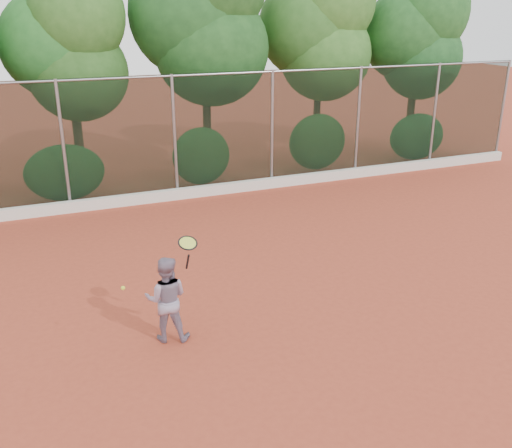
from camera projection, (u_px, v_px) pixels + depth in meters
name	position (u px, v px, depth m)	size (l,w,h in m)	color
ground	(276.00, 304.00, 10.60)	(80.00, 80.00, 0.00)	#A23D26
concrete_curb	(179.00, 194.00, 16.45)	(24.00, 0.20, 0.30)	silver
tennis_player	(166.00, 299.00, 9.26)	(0.71, 0.56, 1.47)	gray
chainlink_fence	(174.00, 134.00, 16.00)	(24.09, 0.09, 3.50)	black
foliage_backdrop	(134.00, 36.00, 16.61)	(23.70, 3.63, 7.55)	#472F1B
tennis_racket	(188.00, 245.00, 8.99)	(0.33, 0.32, 0.58)	black
tennis_ball_in_flight	(123.00, 288.00, 8.30)	(0.06, 0.06, 0.06)	yellow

